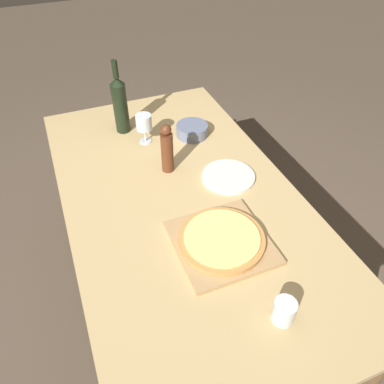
% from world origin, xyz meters
% --- Properties ---
extents(ground_plane, '(12.00, 12.00, 0.00)m').
position_xyz_m(ground_plane, '(0.00, 0.00, 0.00)').
color(ground_plane, brown).
extents(dining_table, '(0.95, 1.75, 0.76)m').
position_xyz_m(dining_table, '(0.00, 0.00, 0.68)').
color(dining_table, tan).
rests_on(dining_table, ground_plane).
extents(cutting_board, '(0.34, 0.34, 0.02)m').
position_xyz_m(cutting_board, '(0.05, -0.30, 0.77)').
color(cutting_board, tan).
rests_on(cutting_board, dining_table).
extents(pizza, '(0.32, 0.32, 0.02)m').
position_xyz_m(pizza, '(0.05, -0.30, 0.79)').
color(pizza, '#C68947').
rests_on(pizza, cutting_board).
extents(wine_bottle, '(0.07, 0.07, 0.37)m').
position_xyz_m(wine_bottle, '(-0.10, 0.59, 0.92)').
color(wine_bottle, black).
rests_on(wine_bottle, dining_table).
extents(pepper_mill, '(0.05, 0.05, 0.23)m').
position_xyz_m(pepper_mill, '(0.01, 0.19, 0.88)').
color(pepper_mill, '#5B2D19').
rests_on(pepper_mill, dining_table).
extents(wine_glass, '(0.08, 0.08, 0.15)m').
position_xyz_m(wine_glass, '(-0.02, 0.44, 0.87)').
color(wine_glass, silver).
rests_on(wine_glass, dining_table).
extents(small_bowl, '(0.16, 0.16, 0.06)m').
position_xyz_m(small_bowl, '(0.21, 0.41, 0.79)').
color(small_bowl, slate).
rests_on(small_bowl, dining_table).
extents(drinking_tumbler, '(0.07, 0.07, 0.08)m').
position_xyz_m(drinking_tumbler, '(0.09, -0.63, 0.81)').
color(drinking_tumbler, silver).
rests_on(drinking_tumbler, dining_table).
extents(dinner_plate, '(0.24, 0.24, 0.01)m').
position_xyz_m(dinner_plate, '(0.24, 0.04, 0.77)').
color(dinner_plate, silver).
rests_on(dinner_plate, dining_table).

